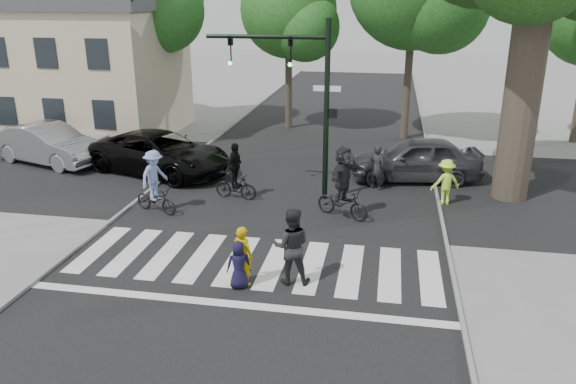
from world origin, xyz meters
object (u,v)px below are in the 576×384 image
traffic_signal (301,85)px  pedestrian_woman (243,256)px  car_grey (415,159)px  cyclist_left (155,186)px  car_suv (161,153)px  pedestrian_child (239,265)px  cyclist_mid (235,176)px  pedestrian_adult (291,246)px  car_silver (48,144)px  cyclist_right (343,186)px

traffic_signal → pedestrian_woman: 7.15m
traffic_signal → car_grey: 5.67m
cyclist_left → car_suv: size_ratio=0.36×
pedestrian_child → cyclist_mid: size_ratio=0.61×
car_grey → pedestrian_adult: bearing=-28.9°
traffic_signal → car_silver: 11.60m
pedestrian_child → pedestrian_adult: 1.33m
cyclist_left → car_grey: cyclist_left is taller
pedestrian_child → car_suv: (-5.44, 8.42, 0.20)m
pedestrian_child → car_grey: 10.26m
pedestrian_adult → cyclist_right: 4.59m
car_grey → cyclist_left: bearing=-68.3°
pedestrian_child → car_suv: bearing=-78.0°
cyclist_left → car_grey: bearing=30.7°
cyclist_right → car_grey: cyclist_right is taller
traffic_signal → car_suv: 6.87m
pedestrian_adult → pedestrian_child: bearing=15.2°
cyclist_left → car_grey: (8.31, 4.94, -0.07)m
pedestrian_child → pedestrian_woman: bearing=-125.6°
pedestrian_adult → cyclist_left: 6.41m
cyclist_mid → cyclist_right: 3.92m
car_suv → cyclist_mid: bearing=-104.0°
traffic_signal → car_grey: size_ratio=1.23×
traffic_signal → pedestrian_adult: size_ratio=3.11×
pedestrian_child → car_silver: size_ratio=0.24×
pedestrian_adult → car_silver: pedestrian_adult is taller
traffic_signal → car_grey: traffic_signal is taller
car_silver → cyclist_left: bearing=-106.6°
cyclist_mid → car_silver: cyclist_mid is taller
cyclist_right → car_grey: (2.34, 4.28, -0.20)m
traffic_signal → pedestrian_child: size_ratio=4.97×
cyclist_mid → pedestrian_child: bearing=-73.8°
traffic_signal → car_suv: traffic_signal is taller
traffic_signal → cyclist_left: 5.76m
cyclist_mid → car_suv: 4.39m
traffic_signal → cyclist_left: size_ratio=2.90×
traffic_signal → car_grey: (3.95, 2.68, -3.07)m
car_grey → car_suv: bearing=-94.0°
traffic_signal → cyclist_right: traffic_signal is taller
pedestrian_woman → car_grey: size_ratio=0.31×
car_grey → car_silver: bearing=-97.3°
pedestrian_child → cyclist_mid: (-1.75, 6.04, 0.21)m
cyclist_mid → cyclist_right: bearing=-15.3°
pedestrian_child → cyclist_left: (-3.94, 4.35, 0.29)m
car_suv → car_silver: 5.12m
traffic_signal → car_suv: (-5.86, 1.82, -3.09)m
car_silver → car_grey: bearing=-70.6°
pedestrian_adult → car_silver: size_ratio=0.38×
car_grey → pedestrian_child: bearing=-34.2°
traffic_signal → pedestrian_adult: traffic_signal is taller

